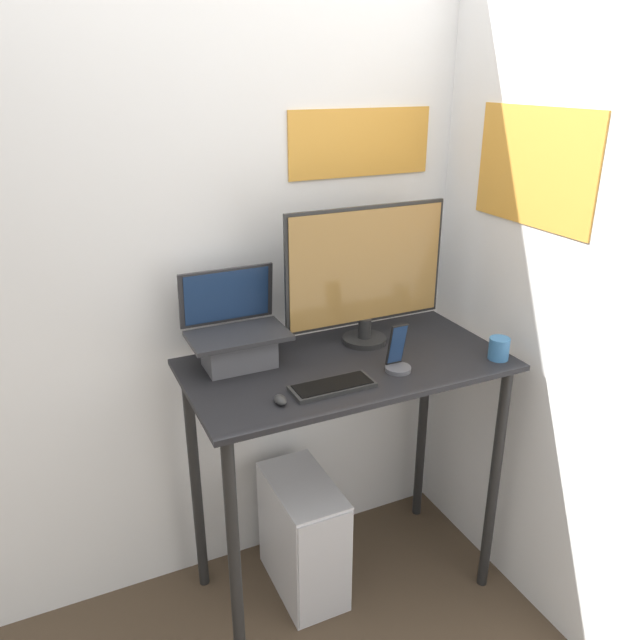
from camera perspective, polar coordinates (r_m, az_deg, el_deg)
ground_plane at (r=2.63m, az=5.40°, el=-26.86°), size 12.00×12.00×0.00m
wall_back at (r=2.43m, az=-1.54°, el=5.84°), size 6.00×0.06×2.60m
wall_side_right at (r=2.26m, az=21.13°, el=3.11°), size 0.06×6.00×2.60m
desk at (r=2.29m, az=2.41°, el=-7.83°), size 1.14×0.59×1.01m
laptop at (r=2.18m, az=-7.59°, el=-1.83°), size 0.34×0.23×0.33m
monitor at (r=2.28m, az=4.22°, el=4.21°), size 0.63×0.17×0.52m
keyboard at (r=2.03m, az=1.15°, el=-6.07°), size 0.28×0.11×0.02m
mouse at (r=1.95m, az=-3.65°, el=-7.30°), size 0.04×0.06×0.03m
cell_phone at (r=2.15m, az=7.11°, el=-3.49°), size 0.09×0.09×0.17m
computer_tower at (r=2.63m, az=-1.56°, el=-19.12°), size 0.23×0.42×0.50m
mug at (r=2.31m, az=16.05°, el=-2.52°), size 0.07×0.07×0.08m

